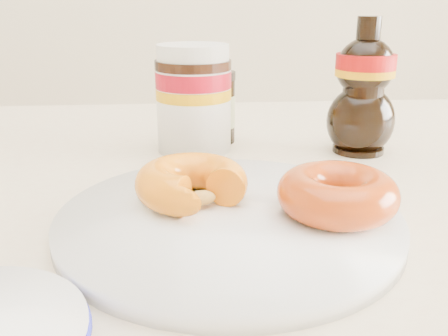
{
  "coord_description": "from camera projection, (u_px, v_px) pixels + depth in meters",
  "views": [
    {
      "loc": [
        -0.11,
        -0.33,
        0.93
      ],
      "look_at": [
        -0.08,
        0.09,
        0.79
      ],
      "focal_mm": 40.0,
      "sensor_mm": 36.0,
      "label": 1
    }
  ],
  "objects": [
    {
      "name": "dining_table",
      "position": [
        303.0,
        273.0,
        0.5
      ],
      "size": [
        1.4,
        0.9,
        0.75
      ],
      "color": "beige",
      "rests_on": "ground"
    },
    {
      "name": "plate",
      "position": [
        229.0,
        219.0,
        0.41
      ],
      "size": [
        0.28,
        0.28,
        0.01
      ],
      "color": "white",
      "rests_on": "dining_table"
    },
    {
      "name": "donut_bitten",
      "position": [
        192.0,
        183.0,
        0.43
      ],
      "size": [
        0.13,
        0.13,
        0.03
      ],
      "primitive_type": "torus",
      "rotation": [
        0.0,
        0.0,
        -0.41
      ],
      "color": "orange",
      "rests_on": "plate"
    },
    {
      "name": "donut_whole",
      "position": [
        337.0,
        194.0,
        0.4
      ],
      "size": [
        0.1,
        0.1,
        0.03
      ],
      "primitive_type": "torus",
      "rotation": [
        0.0,
        0.0,
        -0.03
      ],
      "color": "#A7350A",
      "rests_on": "plate"
    },
    {
      "name": "nutella_jar",
      "position": [
        194.0,
        94.0,
        0.6
      ],
      "size": [
        0.09,
        0.09,
        0.13
      ],
      "rotation": [
        0.0,
        0.0,
        -0.21
      ],
      "color": "white",
      "rests_on": "dining_table"
    },
    {
      "name": "syrup_bottle",
      "position": [
        364.0,
        87.0,
        0.59
      ],
      "size": [
        0.09,
        0.08,
        0.16
      ],
      "primitive_type": null,
      "rotation": [
        0.0,
        0.0,
        -0.15
      ],
      "color": "black",
      "rests_on": "dining_table"
    },
    {
      "name": "dark_jar",
      "position": [
        213.0,
        108.0,
        0.64
      ],
      "size": [
        0.06,
        0.06,
        0.09
      ],
      "rotation": [
        0.0,
        0.0,
        -0.38
      ],
      "color": "black",
      "rests_on": "dining_table"
    }
  ]
}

